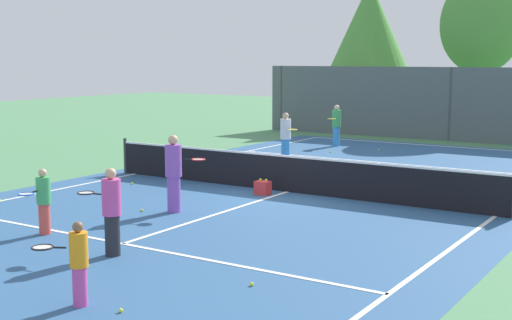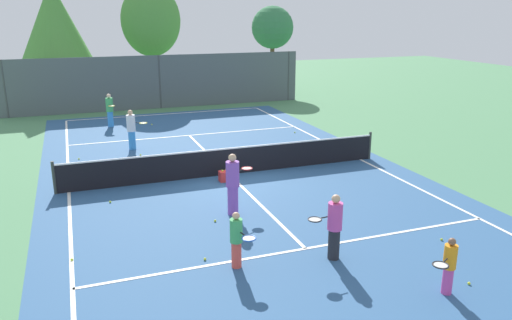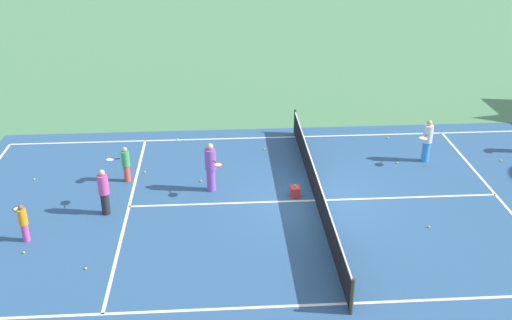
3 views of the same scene
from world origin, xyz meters
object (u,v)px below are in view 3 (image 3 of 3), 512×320
at_px(player_4, 125,164).
at_px(tennis_ball_6, 264,149).
at_px(tennis_ball_9, 429,227).
at_px(tennis_ball_10, 501,161).
at_px(tennis_ball_3, 24,252).
at_px(tennis_ball_0, 34,179).
at_px(tennis_ball_8, 145,172).
at_px(player_1, 23,222).
at_px(tennis_ball_11, 177,140).
at_px(player_5, 211,167).
at_px(ball_crate, 295,191).
at_px(player_3, 104,191).
at_px(tennis_ball_5, 201,181).
at_px(tennis_ball_4, 388,138).
at_px(player_0, 427,140).
at_px(tennis_ball_7, 397,163).
at_px(tennis_ball_1, 86,268).

bearing_deg(player_4, tennis_ball_6, 114.61).
relative_size(tennis_ball_9, tennis_ball_10, 1.00).
bearing_deg(tennis_ball_3, tennis_ball_10, 107.01).
xyz_separation_m(tennis_ball_0, tennis_ball_3, (4.78, 0.94, 0.00)).
bearing_deg(tennis_ball_8, tennis_ball_0, -85.50).
bearing_deg(player_1, tennis_ball_11, 149.90).
bearing_deg(player_5, ball_crate, 77.99).
distance_m(player_3, ball_crate, 6.49).
distance_m(tennis_ball_5, tennis_ball_10, 11.79).
bearing_deg(player_5, tennis_ball_4, 118.58).
relative_size(player_0, tennis_ball_7, 26.05).
bearing_deg(tennis_ball_1, player_3, 178.17).
bearing_deg(tennis_ball_3, ball_crate, 109.12).
bearing_deg(player_1, tennis_ball_9, 89.54).
xyz_separation_m(player_5, tennis_ball_9, (2.95, 6.95, -0.91)).
xyz_separation_m(tennis_ball_5, tennis_ball_10, (-0.95, 11.75, 0.00)).
bearing_deg(tennis_ball_9, tennis_ball_4, 175.54).
height_order(player_4, tennis_ball_5, player_4).
height_order(player_5, ball_crate, player_5).
height_order(player_0, tennis_ball_8, player_0).
xyz_separation_m(tennis_ball_4, tennis_ball_5, (3.42, -7.89, 0.00)).
bearing_deg(tennis_ball_5, player_4, -95.06).
distance_m(player_0, player_3, 12.29).
height_order(ball_crate, tennis_ball_10, ball_crate).
bearing_deg(tennis_ball_9, player_4, -111.01).
distance_m(tennis_ball_4, tennis_ball_6, 5.40).
bearing_deg(ball_crate, tennis_ball_7, 118.17).
xyz_separation_m(player_3, tennis_ball_11, (-5.88, 2.05, -0.81)).
distance_m(player_5, ball_crate, 3.08).
distance_m(player_5, tennis_ball_4, 8.58).
relative_size(tennis_ball_4, tennis_ball_5, 1.00).
relative_size(tennis_ball_8, tennis_ball_10, 1.00).
relative_size(ball_crate, tennis_ball_0, 6.45).
xyz_separation_m(player_1, tennis_ball_3, (0.72, 0.12, -0.63)).
bearing_deg(player_3, tennis_ball_9, 81.44).
relative_size(tennis_ball_8, tennis_ball_9, 1.00).
xyz_separation_m(tennis_ball_5, tennis_ball_11, (-3.83, -1.05, 0.00)).
xyz_separation_m(tennis_ball_6, tennis_ball_9, (6.27, 4.79, 0.00)).
height_order(tennis_ball_1, tennis_ball_5, same).
bearing_deg(tennis_ball_9, tennis_ball_3, -87.17).
distance_m(tennis_ball_7, tennis_ball_8, 9.76).
height_order(tennis_ball_7, tennis_ball_10, same).
xyz_separation_m(player_3, player_5, (-1.38, 3.49, 0.10)).
relative_size(tennis_ball_1, tennis_ball_10, 1.00).
relative_size(player_1, tennis_ball_6, 19.16).
xyz_separation_m(player_1, tennis_ball_10, (-4.46, 17.06, -0.63)).
bearing_deg(tennis_ball_1, player_4, 174.84).
relative_size(tennis_ball_0, tennis_ball_7, 1.00).
xyz_separation_m(player_3, tennis_ball_6, (-4.70, 5.65, -0.81)).
distance_m(player_3, tennis_ball_8, 3.16).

